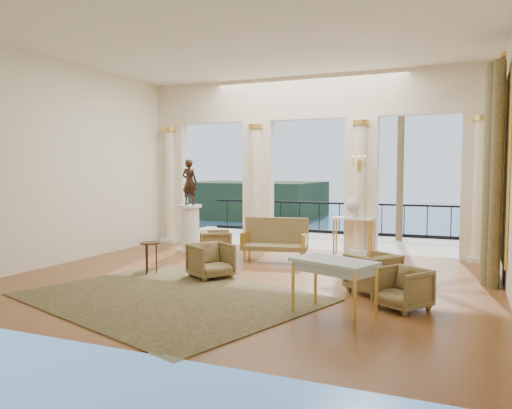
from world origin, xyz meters
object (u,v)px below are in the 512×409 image
at_px(armchair_a, 211,259).
at_px(armchair_d, 216,243).
at_px(settee, 275,240).
at_px(statue, 189,182).
at_px(console_table, 352,224).
at_px(armchair_c, 373,271).
at_px(pedestal, 190,229).
at_px(game_table, 334,266).
at_px(armchair_b, 403,287).
at_px(side_table, 150,247).

distance_m(armchair_a, armchair_d, 2.17).
bearing_deg(settee, statue, 160.96).
bearing_deg(console_table, armchair_c, -67.54).
distance_m(armchair_d, settee, 1.44).
relative_size(armchair_a, armchair_c, 0.99).
height_order(armchair_d, console_table, console_table).
distance_m(armchair_d, pedestal, 1.25).
bearing_deg(game_table, armchair_a, 173.34).
xyz_separation_m(armchair_b, settee, (-3.19, 3.00, 0.14)).
bearing_deg(armchair_a, statue, 71.02).
height_order(armchair_a, settee, settee).
relative_size(armchair_d, pedestal, 0.61).
relative_size(armchair_b, statue, 0.60).
relative_size(armchair_a, statue, 0.65).
height_order(game_table, console_table, console_table).
bearing_deg(armchair_b, armchair_a, -158.53).
xyz_separation_m(armchair_b, armchair_d, (-4.61, 2.76, 0.02)).
height_order(armchair_d, side_table, armchair_d).
bearing_deg(statue, settee, 173.19).
distance_m(armchair_d, console_table, 3.40).
relative_size(armchair_c, statue, 0.65).
bearing_deg(statue, console_table, -162.05).
distance_m(armchair_b, armchair_d, 5.37).
distance_m(armchair_d, game_table, 5.11).
bearing_deg(armchair_a, game_table, -84.92).
xyz_separation_m(armchair_a, console_table, (1.96, 3.73, 0.40)).
bearing_deg(armchair_b, game_table, -107.04).
relative_size(armchair_a, side_table, 1.15).
xyz_separation_m(armchair_a, armchair_b, (3.69, -0.80, -0.03)).
height_order(armchair_a, side_table, armchair_a).
distance_m(armchair_b, game_table, 1.20).
bearing_deg(side_table, console_table, 50.25).
bearing_deg(statue, armchair_d, 151.88).
distance_m(armchair_d, statue, 1.88).
relative_size(armchair_b, side_table, 1.07).
bearing_deg(armchair_a, armchair_c, -55.47).
bearing_deg(game_table, statue, 161.20).
xyz_separation_m(armchair_a, side_table, (-1.29, -0.17, 0.18)).
distance_m(console_table, side_table, 5.08).
height_order(game_table, side_table, game_table).
distance_m(armchair_a, console_table, 4.23).
bearing_deg(game_table, armchair_b, 60.97).
bearing_deg(armchair_a, armchair_b, -68.78).
bearing_deg(pedestal, settee, -8.44).
relative_size(armchair_a, armchair_d, 1.02).
height_order(pedestal, console_table, pedestal).
xyz_separation_m(game_table, console_table, (-0.85, 5.25, 0.04)).
bearing_deg(armchair_d, game_table, -164.93).
height_order(statue, side_table, statue).
bearing_deg(armchair_d, pedestal, 28.38).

